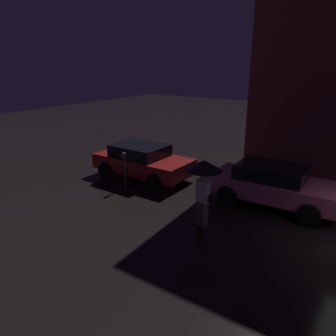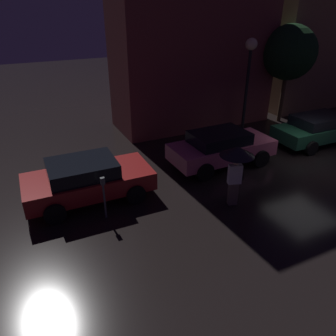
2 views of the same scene
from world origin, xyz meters
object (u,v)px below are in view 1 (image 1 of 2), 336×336
pedestrian_with_umbrella (204,174)px  parking_meter (125,167)px  parked_car_red (142,160)px  parked_car_pink (274,185)px

pedestrian_with_umbrella → parking_meter: (-3.84, 1.02, -0.75)m
parked_car_red → parking_meter: 1.30m
parked_car_pink → pedestrian_with_umbrella: size_ratio=2.08×
parked_car_pink → pedestrian_with_umbrella: 2.96m
parked_car_pink → pedestrian_with_umbrella: (-1.24, -2.55, 0.85)m
parked_car_pink → parked_car_red: bearing=-178.3°
parked_car_red → pedestrian_with_umbrella: 4.72m
parked_car_red → pedestrian_with_umbrella: bearing=-28.9°
parked_car_pink → parking_meter: parked_car_pink is taller
pedestrian_with_umbrella → parking_meter: size_ratio=1.46×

